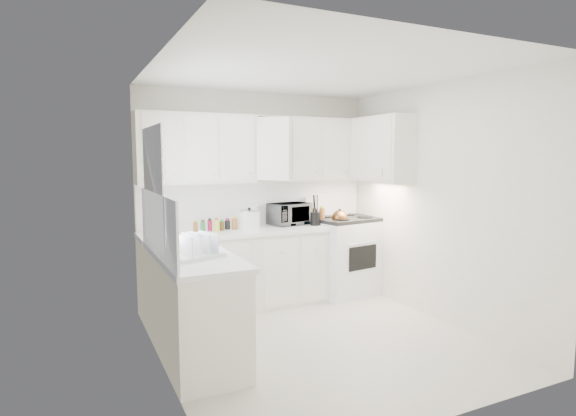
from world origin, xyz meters
TOP-DOWN VIEW (x-y plane):
  - floor at (0.00, 0.00)m, footprint 3.20×3.20m
  - ceiling at (0.00, 0.00)m, footprint 3.20×3.20m
  - wall_back at (0.00, 1.60)m, footprint 3.00×0.00m
  - wall_front at (0.00, -1.60)m, footprint 3.00×0.00m
  - wall_left at (-1.50, 0.00)m, footprint 0.00×3.20m
  - wall_right at (1.50, 0.00)m, footprint 0.00×3.20m
  - window_blinds at (-1.48, 0.35)m, footprint 0.06×0.96m
  - lower_cabinets_back at (-0.39, 1.30)m, footprint 2.22×0.60m
  - lower_cabinets_left at (-1.20, 0.20)m, footprint 0.60×1.60m
  - countertop_back at (-0.39, 1.29)m, footprint 2.24×0.64m
  - countertop_left at (-1.19, 0.20)m, footprint 0.64×1.62m
  - backsplash_back at (0.00, 1.59)m, footprint 2.98×0.02m
  - backsplash_left at (-1.49, 0.20)m, footprint 0.02×1.60m
  - upper_cabinets_back at (0.00, 1.44)m, footprint 3.00×0.33m
  - upper_cabinets_right at (1.33, 0.82)m, footprint 0.33×0.90m
  - sink at (-1.19, 0.55)m, footprint 0.42×0.38m
  - stove at (1.10, 1.27)m, footprint 0.94×0.81m
  - tea_kettle at (0.92, 1.11)m, footprint 0.26×0.22m
  - frying_pan at (1.28, 1.43)m, footprint 0.37×0.51m
  - microwave at (0.36, 1.42)m, footprint 0.54×0.38m
  - rice_cooker at (-0.22, 1.31)m, footprint 0.32×0.32m
  - paper_towel at (-0.08, 1.52)m, footprint 0.12×0.12m
  - utensil_crock at (0.62, 1.21)m, footprint 0.15×0.15m
  - dish_rack at (-1.22, 0.00)m, footprint 0.51×0.44m
  - spice_left_0 at (-0.85, 1.42)m, footprint 0.06×0.06m
  - spice_left_1 at (-0.78, 1.33)m, footprint 0.06×0.06m
  - spice_left_2 at (-0.70, 1.42)m, footprint 0.06×0.06m
  - spice_left_3 at (-0.62, 1.33)m, footprint 0.06×0.06m
  - spice_left_4 at (-0.55, 1.42)m, footprint 0.06×0.06m
  - spice_left_5 at (-0.47, 1.33)m, footprint 0.06×0.06m
  - spice_left_6 at (-0.40, 1.42)m, footprint 0.06×0.06m
  - sauce_right_0 at (0.58, 1.46)m, footprint 0.06×0.06m
  - sauce_right_1 at (0.64, 1.40)m, footprint 0.06×0.06m
  - sauce_right_2 at (0.69, 1.46)m, footprint 0.06×0.06m
  - sauce_right_3 at (0.74, 1.40)m, footprint 0.06×0.06m
  - sauce_right_4 at (0.80, 1.46)m, footprint 0.06×0.06m
  - sauce_right_5 at (0.85, 1.40)m, footprint 0.06×0.06m

SIDE VIEW (x-z plane):
  - floor at x=0.00m, z-range 0.00..0.00m
  - lower_cabinets_back at x=-0.39m, z-range 0.00..0.90m
  - lower_cabinets_left at x=-1.20m, z-range 0.00..0.90m
  - stove at x=1.10m, z-range 0.00..1.30m
  - countertop_back at x=-0.39m, z-range 0.90..0.95m
  - countertop_left at x=-1.19m, z-range 0.90..0.95m
  - frying_pan at x=1.28m, z-range 0.95..0.99m
  - spice_left_0 at x=-0.85m, z-range 0.95..1.08m
  - spice_left_1 at x=-0.78m, z-range 0.95..1.08m
  - spice_left_2 at x=-0.70m, z-range 0.95..1.08m
  - spice_left_3 at x=-0.62m, z-range 0.95..1.08m
  - spice_left_4 at x=-0.55m, z-range 0.95..1.08m
  - spice_left_5 at x=-0.47m, z-range 0.95..1.08m
  - spice_left_6 at x=-0.40m, z-range 0.95..1.08m
  - sauce_right_0 at x=0.58m, z-range 0.95..1.14m
  - sauce_right_1 at x=0.64m, z-range 0.95..1.14m
  - sauce_right_2 at x=0.69m, z-range 0.95..1.14m
  - sauce_right_3 at x=0.74m, z-range 0.95..1.14m
  - sauce_right_4 at x=0.80m, z-range 0.95..1.14m
  - sauce_right_5 at x=0.85m, z-range 0.95..1.14m
  - tea_kettle at x=0.92m, z-range 0.94..1.17m
  - dish_rack at x=-1.22m, z-range 0.95..1.19m
  - sink at x=-1.19m, z-range 0.92..1.22m
  - rice_cooker at x=-0.22m, z-range 0.95..1.20m
  - paper_towel at x=-0.08m, z-range 0.95..1.22m
  - microwave at x=0.36m, z-range 0.95..1.28m
  - utensil_crock at x=0.62m, z-range 0.95..1.35m
  - backsplash_back at x=0.00m, z-range 0.95..1.50m
  - backsplash_left at x=-1.49m, z-range 0.95..1.50m
  - wall_back at x=0.00m, z-range -0.20..2.80m
  - wall_front at x=0.00m, z-range -0.20..2.80m
  - wall_left at x=-1.50m, z-range -0.30..2.90m
  - wall_right at x=1.50m, z-range -0.30..2.90m
  - upper_cabinets_back at x=0.00m, z-range 1.10..1.90m
  - upper_cabinets_right at x=1.33m, z-range 1.10..1.90m
  - window_blinds at x=-1.48m, z-range 1.02..2.08m
  - ceiling at x=0.00m, z-range 2.60..2.60m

